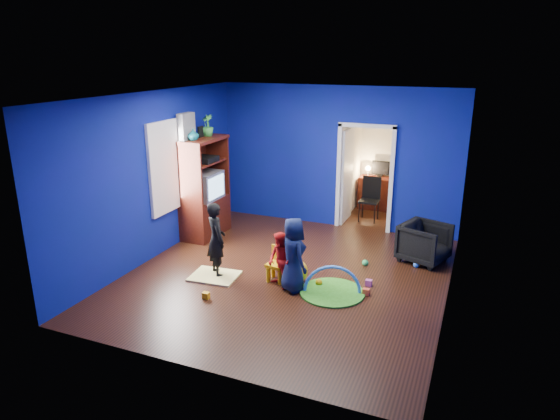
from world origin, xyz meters
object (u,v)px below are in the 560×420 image
at_px(tv_armoire, 204,188).
at_px(kid_chair, 276,266).
at_px(study_desk, 378,193).
at_px(folding_chair, 369,200).
at_px(toddler_red, 280,261).
at_px(child_black, 216,239).
at_px(crt_tv, 206,186).
at_px(vase, 193,135).
at_px(child_navy, 293,255).
at_px(play_mat, 332,292).
at_px(hopper_ball, 296,271).
at_px(armchair, 424,243).

relative_size(tv_armoire, kid_chair, 3.92).
height_order(study_desk, folding_chair, folding_chair).
xyz_separation_m(toddler_red, study_desk, (0.55, 4.68, -0.07)).
xyz_separation_m(child_black, crt_tv, (-1.10, 1.58, 0.40)).
xyz_separation_m(child_black, vase, (-1.14, 1.28, 1.45)).
xyz_separation_m(toddler_red, folding_chair, (0.55, 3.72, 0.01)).
distance_m(child_navy, play_mat, 0.83).
bearing_deg(child_navy, hopper_ball, -35.15).
relative_size(armchair, child_black, 0.62).
relative_size(crt_tv, hopper_ball, 1.82).
height_order(child_black, tv_armoire, tv_armoire).
height_order(child_navy, folding_chair, child_navy).
bearing_deg(folding_chair, kid_chair, -101.19).
bearing_deg(child_black, kid_chair, -128.79).
distance_m(armchair, tv_armoire, 4.27).
distance_m(study_desk, folding_chair, 0.96).
relative_size(child_navy, tv_armoire, 0.59).
relative_size(child_black, kid_chair, 2.48).
height_order(armchair, child_navy, child_navy).
bearing_deg(toddler_red, folding_chair, 116.94).
xyz_separation_m(kid_chair, study_desk, (0.70, 4.48, 0.12)).
height_order(vase, play_mat, vase).
xyz_separation_m(toddler_red, vase, (-2.27, 1.31, 1.62)).
bearing_deg(toddler_red, study_desk, 118.64).
xyz_separation_m(child_navy, vase, (-2.49, 1.31, 1.48)).
relative_size(child_navy, play_mat, 1.17).
xyz_separation_m(crt_tv, hopper_ball, (2.40, -1.36, -0.83)).
height_order(tv_armoire, crt_tv, tv_armoire).
bearing_deg(crt_tv, folding_chair, 37.25).
height_order(kid_chair, play_mat, kid_chair).
bearing_deg(play_mat, folding_chair, 94.17).
bearing_deg(child_black, folding_chair, -73.08).
bearing_deg(armchair, vase, 116.90).
bearing_deg(kid_chair, toddler_red, -44.30).
distance_m(tv_armoire, hopper_ball, 2.90).
xyz_separation_m(child_black, play_mat, (1.95, 0.08, -0.61)).
bearing_deg(kid_chair, crt_tv, 154.76).
bearing_deg(study_desk, kid_chair, -98.83).
relative_size(kid_chair, folding_chair, 0.54).
bearing_deg(hopper_ball, study_desk, 85.07).
bearing_deg(toddler_red, child_navy, 34.62).
height_order(toddler_red, study_desk, toddler_red).
xyz_separation_m(child_navy, study_desk, (0.33, 4.68, -0.21)).
xyz_separation_m(play_mat, folding_chair, (-0.26, 3.62, 0.45)).
height_order(child_navy, play_mat, child_navy).
xyz_separation_m(kid_chair, play_mat, (0.96, -0.09, -0.24)).
distance_m(crt_tv, study_desk, 4.19).
bearing_deg(armchair, hopper_ball, 151.82).
height_order(tv_armoire, study_desk, tv_armoire).
xyz_separation_m(armchair, kid_chair, (-2.09, -1.69, -0.10)).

